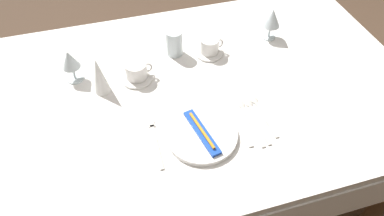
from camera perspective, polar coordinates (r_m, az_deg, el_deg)
ground_plane at (r=1.97m, az=-0.35°, el=-12.29°), size 6.00×6.00×0.00m
dining_table at (r=1.44m, az=-0.47°, el=0.89°), size 1.80×1.11×0.74m
dinner_plate at (r=1.21m, az=1.58°, el=-4.39°), size 0.25×0.25×0.02m
toothbrush_package at (r=1.20m, az=1.60°, el=-3.90°), size 0.08×0.21×0.02m
fork_outer at (r=1.21m, az=-5.95°, el=-5.22°), size 0.02×0.22×0.00m
dinner_knife at (r=1.27m, az=7.78°, el=-2.30°), size 0.02×0.24×0.00m
spoon_soup at (r=1.29m, az=9.03°, el=-1.47°), size 0.03×0.23×0.01m
spoon_dessert at (r=1.30m, az=10.18°, el=-1.20°), size 0.03×0.22×0.01m
spoon_tea at (r=1.32m, az=11.10°, el=-0.44°), size 0.03×0.21×0.01m
saucer_left at (r=1.43m, az=-8.86°, el=4.96°), size 0.13×0.13×0.01m
coffee_cup_left at (r=1.41m, az=-8.97°, el=6.08°), size 0.11×0.09×0.06m
saucer_right at (r=1.54m, az=2.80°, el=8.97°), size 0.12×0.12×0.01m
coffee_cup_right at (r=1.51m, az=2.91°, el=10.09°), size 0.10×0.08×0.07m
wine_glass_centre at (r=1.61m, az=12.84°, el=13.94°), size 0.08×0.08×0.14m
wine_glass_left at (r=1.43m, az=-19.20°, el=7.22°), size 0.07×0.07×0.14m
drink_tumbler at (r=1.51m, az=-3.00°, el=10.28°), size 0.07×0.07×0.11m
napkin_folded at (r=1.36m, az=-14.81°, el=5.10°), size 0.06×0.06×0.16m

